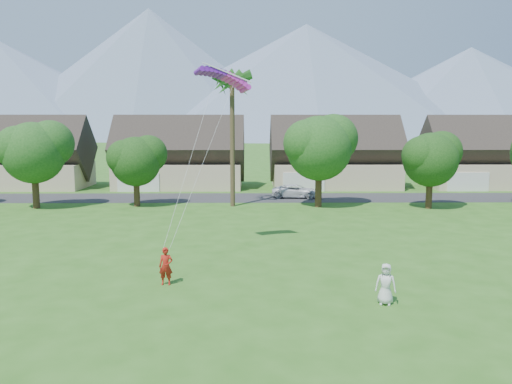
{
  "coord_description": "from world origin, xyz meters",
  "views": [
    {
      "loc": [
        -0.29,
        -17.93,
        7.51
      ],
      "look_at": [
        0.0,
        10.0,
        3.8
      ],
      "focal_mm": 35.0,
      "sensor_mm": 36.0,
      "label": 1
    }
  ],
  "objects_px": {
    "watcher": "(386,284)",
    "parked_car": "(296,191)",
    "parafoil_kite": "(224,76)",
    "kite_flyer": "(166,266)"
  },
  "relations": [
    {
      "from": "watcher",
      "to": "parafoil_kite",
      "type": "distance_m",
      "value": 15.32
    },
    {
      "from": "watcher",
      "to": "kite_flyer",
      "type": "bearing_deg",
      "value": 179.49
    },
    {
      "from": "parked_car",
      "to": "parafoil_kite",
      "type": "height_order",
      "value": "parafoil_kite"
    },
    {
      "from": "watcher",
      "to": "parked_car",
      "type": "bearing_deg",
      "value": 106.81
    },
    {
      "from": "kite_flyer",
      "to": "parked_car",
      "type": "height_order",
      "value": "kite_flyer"
    },
    {
      "from": "parked_car",
      "to": "parafoil_kite",
      "type": "distance_m",
      "value": 24.98
    },
    {
      "from": "kite_flyer",
      "to": "watcher",
      "type": "bearing_deg",
      "value": -15.13
    },
    {
      "from": "kite_flyer",
      "to": "watcher",
      "type": "distance_m",
      "value": 10.11
    },
    {
      "from": "kite_flyer",
      "to": "parafoil_kite",
      "type": "distance_m",
      "value": 11.96
    },
    {
      "from": "parked_car",
      "to": "parafoil_kite",
      "type": "bearing_deg",
      "value": 172.45
    }
  ]
}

